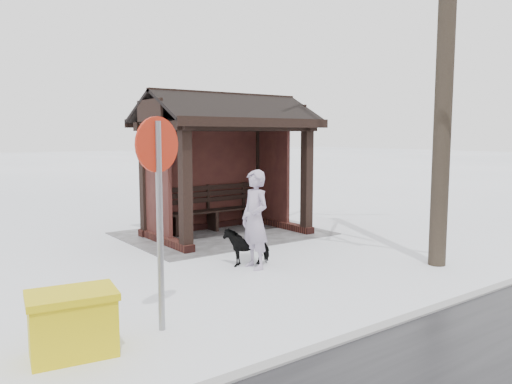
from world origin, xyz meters
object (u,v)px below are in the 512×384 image
(grit_bin, at_px, (73,323))
(pedestrian, at_px, (255,219))
(dog, at_px, (247,246))
(road_sign, at_px, (158,178))
(bus_shelter, at_px, (223,136))

(grit_bin, bearing_deg, pedestrian, -146.12)
(pedestrian, xyz_separation_m, dog, (-0.02, -0.27, -0.50))
(pedestrian, distance_m, dog, 0.56)
(grit_bin, distance_m, road_sign, 1.71)
(bus_shelter, distance_m, dog, 3.25)
(road_sign, bearing_deg, dog, -162.15)
(pedestrian, distance_m, grit_bin, 3.77)
(dog, xyz_separation_m, road_sign, (2.41, 1.76, 1.40))
(pedestrian, bearing_deg, dog, 176.53)
(dog, relative_size, road_sign, 0.31)
(bus_shelter, height_order, pedestrian, bus_shelter)
(pedestrian, xyz_separation_m, grit_bin, (3.39, 1.58, -0.48))
(dog, bearing_deg, bus_shelter, 172.75)
(bus_shelter, relative_size, grit_bin, 3.89)
(bus_shelter, relative_size, road_sign, 1.51)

